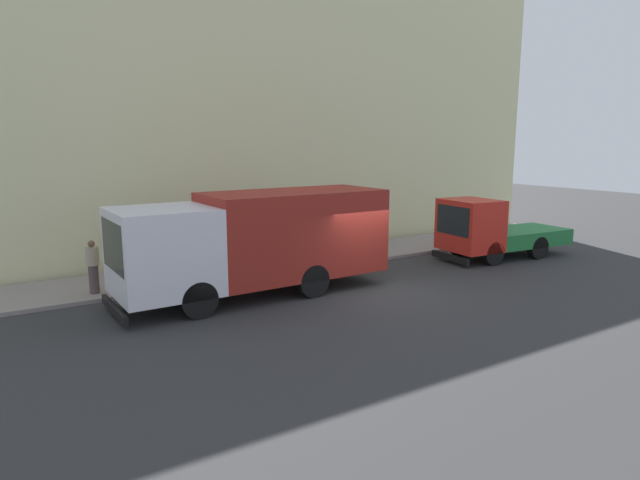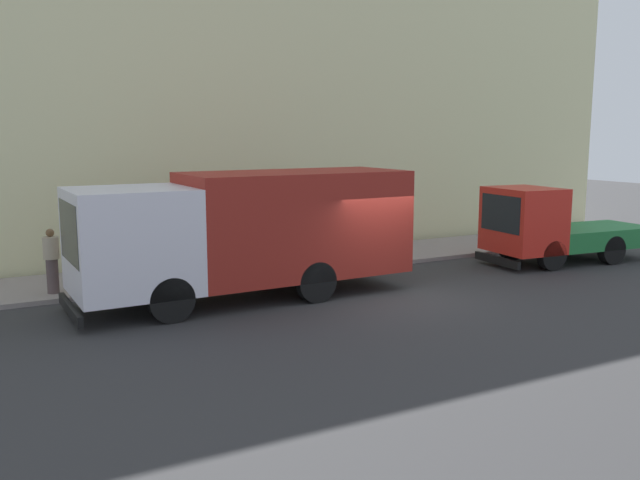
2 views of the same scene
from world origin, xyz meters
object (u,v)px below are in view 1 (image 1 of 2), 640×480
at_px(pedestrian_walking, 125,249).
at_px(pedestrian_standing, 93,266).
at_px(street_sign_post, 227,232).
at_px(large_utility_truck, 258,239).
at_px(small_flatbed_truck, 491,231).
at_px(traffic_cone_orange, 139,275).

distance_m(pedestrian_walking, pedestrian_standing, 2.36).
height_order(pedestrian_walking, street_sign_post, street_sign_post).
xyz_separation_m(large_utility_truck, pedestrian_standing, (2.40, 4.33, -0.78)).
bearing_deg(pedestrian_standing, street_sign_post, -44.78).
bearing_deg(small_flatbed_truck, traffic_cone_orange, 82.67).
relative_size(pedestrian_walking, pedestrian_standing, 1.03).
height_order(small_flatbed_truck, street_sign_post, street_sign_post).
bearing_deg(pedestrian_walking, large_utility_truck, 147.32).
distance_m(pedestrian_standing, traffic_cone_orange, 1.47).
distance_m(pedestrian_standing, street_sign_post, 4.26).
height_order(pedestrian_walking, pedestrian_standing, pedestrian_walking).
bearing_deg(large_utility_truck, street_sign_post, 2.61).
bearing_deg(pedestrian_walking, pedestrian_standing, 77.78).
xyz_separation_m(small_flatbed_truck, traffic_cone_orange, (2.79, 13.14, -0.64)).
xyz_separation_m(traffic_cone_orange, street_sign_post, (-0.48, -2.82, 1.21)).
distance_m(traffic_cone_orange, street_sign_post, 3.10).
xyz_separation_m(pedestrian_standing, traffic_cone_orange, (0.13, -1.37, -0.49)).
xyz_separation_m(pedestrian_walking, street_sign_post, (-2.28, -2.83, 0.67)).
relative_size(large_utility_truck, pedestrian_standing, 5.19).
distance_m(small_flatbed_truck, traffic_cone_orange, 13.45).
height_order(large_utility_truck, pedestrian_walking, large_utility_truck).
height_order(large_utility_truck, small_flatbed_truck, large_utility_truck).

